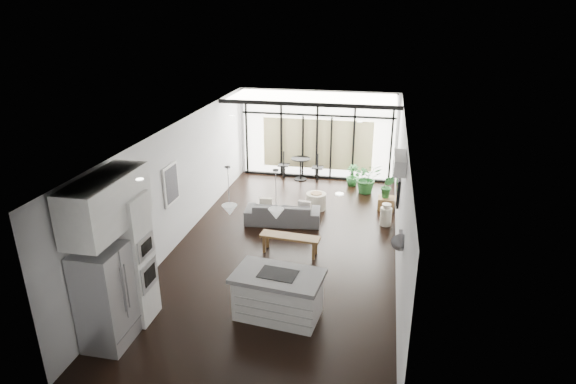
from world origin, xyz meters
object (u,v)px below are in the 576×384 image
at_px(console_bench, 290,244).
at_px(milk_can, 386,214).
at_px(tv, 398,187).
at_px(island, 278,295).
at_px(sofa, 283,209).
at_px(fridge, 106,297).
at_px(pouf, 316,201).

xyz_separation_m(console_bench, milk_can, (2.09, 1.95, 0.07)).
distance_m(console_bench, tv, 2.84).
bearing_deg(island, tv, 67.24).
bearing_deg(milk_can, sofa, -171.56).
bearing_deg(fridge, milk_can, 51.55).
relative_size(island, console_bench, 1.16).
bearing_deg(milk_can, console_bench, -137.01).
relative_size(console_bench, milk_can, 2.33).
xyz_separation_m(milk_can, tv, (0.21, -0.68, 1.01)).
height_order(fridge, pouf, fridge).
xyz_separation_m(island, tv, (2.05, 3.60, 0.87)).
height_order(pouf, tv, tv).
height_order(fridge, milk_can, fridge).
distance_m(fridge, sofa, 5.47).
bearing_deg(pouf, milk_can, -20.14).
bearing_deg(tv, milk_can, 107.25).
distance_m(sofa, console_bench, 1.65).
distance_m(island, console_bench, 2.36).
height_order(island, sofa, island).
distance_m(fridge, tv, 6.70).
relative_size(island, pouf, 2.84).
bearing_deg(console_bench, fridge, -117.92).
xyz_separation_m(fridge, sofa, (1.80, 5.14, -0.49)).
xyz_separation_m(sofa, console_bench, (0.50, -1.56, -0.16)).
height_order(sofa, tv, tv).
bearing_deg(island, pouf, 97.39).
distance_m(island, sofa, 3.97).
height_order(sofa, milk_can, sofa).
relative_size(pouf, milk_can, 0.95).
bearing_deg(milk_can, tv, -72.75).
relative_size(island, sofa, 0.82).
height_order(island, pouf, island).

